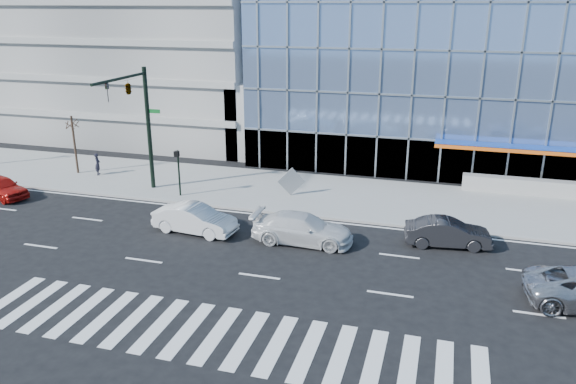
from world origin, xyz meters
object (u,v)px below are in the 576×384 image
object	(u,v)px
pedestrian	(98,164)
red_sedan	(1,187)
traffic_signal	(135,102)
dark_sedan	(448,233)
ped_signal_post	(178,166)
street_tree_near	(72,124)
white_sedan	(195,219)
tilted_panel	(291,181)
white_suv	(302,229)

from	to	relation	value
pedestrian	red_sedan	bearing A→B (deg)	126.71
traffic_signal	dark_sedan	world-z (taller)	traffic_signal
traffic_signal	ped_signal_post	xyz separation A→B (m)	(2.50, 0.37, -4.02)
dark_sedan	street_tree_near	bearing A→B (deg)	70.60
traffic_signal	white_sedan	bearing A→B (deg)	-37.80
street_tree_near	tilted_panel	bearing A→B (deg)	-1.49
traffic_signal	tilted_panel	distance (m)	10.96
traffic_signal	ped_signal_post	world-z (taller)	traffic_signal
street_tree_near	white_suv	distance (m)	20.46
white_sedan	red_sedan	bearing A→B (deg)	88.91
white_sedan	pedestrian	size ratio (longest dim) A/B	2.93
white_suv	dark_sedan	xyz separation A→B (m)	(7.33, 1.67, -0.05)
street_tree_near	pedestrian	size ratio (longest dim) A/B	2.66
dark_sedan	red_sedan	world-z (taller)	dark_sedan
red_sedan	traffic_signal	bearing A→B (deg)	-55.19
tilted_panel	traffic_signal	bearing A→B (deg)	165.83
red_sedan	tilted_panel	bearing A→B (deg)	-56.73
street_tree_near	red_sedan	distance (m)	6.67
white_sedan	red_sedan	distance (m)	14.60
street_tree_near	white_sedan	bearing A→B (deg)	-30.20
ped_signal_post	tilted_panel	distance (m)	7.28
ped_signal_post	pedestrian	world-z (taller)	ped_signal_post
white_suv	white_sedan	xyz separation A→B (m)	(-6.00, -0.32, -0.01)
pedestrian	ped_signal_post	bearing A→B (deg)	-131.53
ped_signal_post	pedestrian	bearing A→B (deg)	161.72
street_tree_near	red_sedan	size ratio (longest dim) A/B	1.03
traffic_signal	pedestrian	xyz separation A→B (m)	(-5.27, 2.94, -5.22)
street_tree_near	dark_sedan	distance (m)	26.99
dark_sedan	red_sedan	size ratio (longest dim) A/B	1.06
ped_signal_post	pedestrian	distance (m)	8.27
traffic_signal	red_sedan	xyz separation A→B (m)	(-8.58, -2.78, -5.46)
pedestrian	white_sedan	bearing A→B (deg)	-147.19
ped_signal_post	white_suv	xyz separation A→B (m)	(9.42, -4.64, -1.37)
ped_signal_post	dark_sedan	bearing A→B (deg)	-10.04
traffic_signal	ped_signal_post	bearing A→B (deg)	8.52
tilted_panel	street_tree_near	bearing A→B (deg)	149.38
red_sedan	pedestrian	world-z (taller)	pedestrian
white_sedan	pedestrian	world-z (taller)	pedestrian
ped_signal_post	street_tree_near	size ratio (longest dim) A/B	0.71
white_sedan	pedestrian	xyz separation A→B (m)	(-11.18, 7.53, 0.18)
red_sedan	pedestrian	size ratio (longest dim) A/B	2.59
white_sedan	red_sedan	world-z (taller)	white_sedan
ped_signal_post	tilted_panel	xyz separation A→B (m)	(6.87, 2.13, -1.07)
ped_signal_post	dark_sedan	xyz separation A→B (m)	(16.74, -2.96, -1.42)
red_sedan	pedestrian	distance (m)	6.61
white_sedan	tilted_panel	world-z (taller)	tilted_panel
street_tree_near	white_suv	bearing A→B (deg)	-20.82
red_sedan	tilted_panel	xyz separation A→B (m)	(17.95, 5.28, 0.37)
pedestrian	dark_sedan	bearing A→B (deg)	-125.96
traffic_signal	white_sedan	distance (m)	9.23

